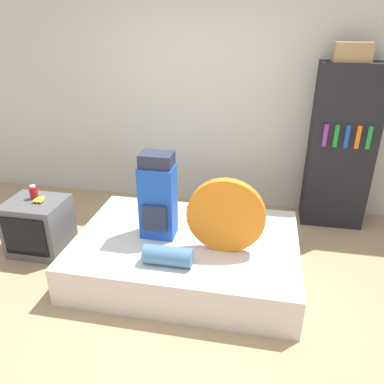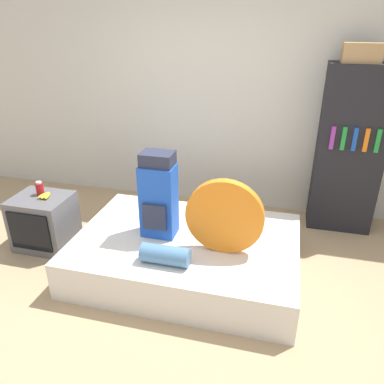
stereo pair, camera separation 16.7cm
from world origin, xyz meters
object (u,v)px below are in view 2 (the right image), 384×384
(television, at_px, (44,222))
(backpack, at_px, (159,196))
(bookshelf, at_px, (349,151))
(sleeping_roll, at_px, (165,255))
(cardboard_box, at_px, (362,53))
(tent_bag, at_px, (225,217))
(canister, at_px, (40,188))

(television, bearing_deg, backpack, -1.75)
(television, distance_m, bookshelf, 3.19)
(bookshelf, bearing_deg, sleeping_roll, -132.06)
(television, relative_size, cardboard_box, 1.58)
(backpack, height_order, television, backpack)
(bookshelf, bearing_deg, tent_bag, -128.36)
(bookshelf, bearing_deg, backpack, -143.89)
(sleeping_roll, xyz_separation_m, cardboard_box, (1.42, 1.61, 1.40))
(canister, bearing_deg, bookshelf, 20.76)
(tent_bag, distance_m, television, 1.89)
(sleeping_roll, distance_m, bookshelf, 2.25)
(tent_bag, height_order, sleeping_roll, tent_bag)
(cardboard_box, bearing_deg, sleeping_roll, -131.41)
(canister, height_order, cardboard_box, cardboard_box)
(canister, bearing_deg, sleeping_roll, -19.77)
(backpack, distance_m, tent_bag, 0.62)
(backpack, bearing_deg, sleeping_roll, -65.81)
(backpack, bearing_deg, cardboard_box, 36.45)
(sleeping_roll, relative_size, bookshelf, 0.22)
(canister, bearing_deg, tent_bag, -7.01)
(tent_bag, distance_m, bookshelf, 1.72)
(backpack, distance_m, television, 1.32)
(television, xyz_separation_m, canister, (-0.03, 0.06, 0.33))
(backpack, distance_m, sleeping_roll, 0.55)
(tent_bag, xyz_separation_m, cardboard_box, (1.01, 1.31, 1.16))
(tent_bag, xyz_separation_m, television, (-1.84, 0.17, -0.40))
(tent_bag, height_order, television, tent_bag)
(television, bearing_deg, tent_bag, -5.13)
(sleeping_roll, height_order, television, television)
(tent_bag, relative_size, cardboard_box, 1.87)
(tent_bag, bearing_deg, backpack, 168.07)
(tent_bag, relative_size, bookshelf, 0.37)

